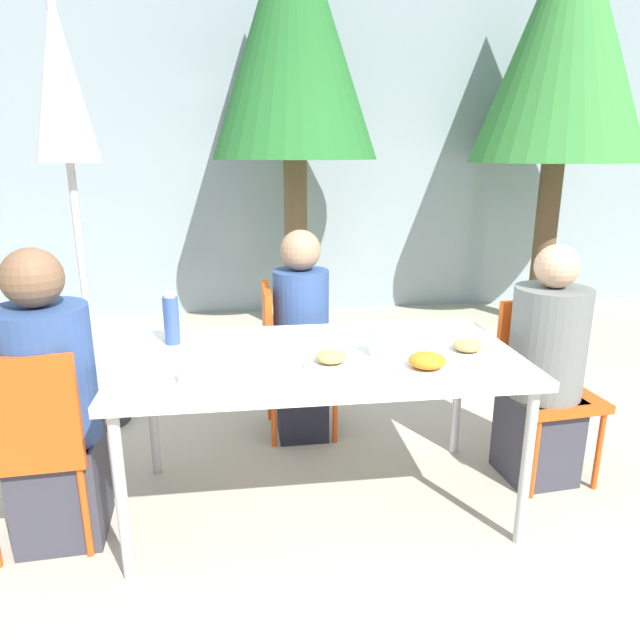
{
  "coord_description": "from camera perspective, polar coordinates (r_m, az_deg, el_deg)",
  "views": [
    {
      "loc": [
        -0.3,
        -2.27,
        1.55
      ],
      "look_at": [
        0.0,
        0.0,
        0.88
      ],
      "focal_mm": 32.0,
      "sensor_mm": 36.0,
      "label": 1
    }
  ],
  "objects": [
    {
      "name": "chair_left",
      "position": [
        2.51,
        -26.65,
        -10.3
      ],
      "size": [
        0.42,
        0.42,
        0.86
      ],
      "rotation": [
        0.0,
        0.0,
        0.06
      ],
      "color": "#E54C14",
      "rests_on": "ground"
    },
    {
      "name": "dining_table",
      "position": [
        2.45,
        -0.0,
        -4.5
      ],
      "size": [
        1.69,
        0.88,
        0.73
      ],
      "color": "white",
      "rests_on": "ground"
    },
    {
      "name": "closed_umbrella",
      "position": [
        3.42,
        -24.25,
        18.55
      ],
      "size": [
        0.36,
        0.36,
        2.34
      ],
      "color": "#333333",
      "rests_on": "ground"
    },
    {
      "name": "building_facade",
      "position": [
        5.82,
        -4.81,
        15.67
      ],
      "size": [
        10.0,
        0.2,
        3.0
      ],
      "color": "#89999E",
      "rests_on": "ground"
    },
    {
      "name": "person_far",
      "position": [
        3.13,
        -1.88,
        -2.07
      ],
      "size": [
        0.3,
        0.3,
        1.18
      ],
      "rotation": [
        0.0,
        0.0,
        -1.55
      ],
      "color": "black",
      "rests_on": "ground"
    },
    {
      "name": "plate_0",
      "position": [
        2.29,
        1.13,
        -4.05
      ],
      "size": [
        0.22,
        0.22,
        0.06
      ],
      "color": "white",
      "rests_on": "dining_table"
    },
    {
      "name": "person_right",
      "position": [
        2.93,
        21.51,
        -5.01
      ],
      "size": [
        0.35,
        0.35,
        1.17
      ],
      "rotation": [
        0.0,
        0.0,
        -3.05
      ],
      "color": "#383842",
      "rests_on": "ground"
    },
    {
      "name": "chair_right",
      "position": [
        3.03,
        21.38,
        -5.16
      ],
      "size": [
        0.43,
        0.43,
        0.86
      ],
      "rotation": [
        0.0,
        0.0,
        -3.05
      ],
      "color": "#E54C14",
      "rests_on": "ground"
    },
    {
      "name": "salad_bowl",
      "position": [
        2.19,
        -12.08,
        -5.32
      ],
      "size": [
        0.15,
        0.15,
        0.05
      ],
      "color": "white",
      "rests_on": "dining_table"
    },
    {
      "name": "ground_plane",
      "position": [
        2.77,
        -0.0,
        -17.84
      ],
      "size": [
        24.0,
        24.0,
        0.0
      ],
      "primitive_type": "plane",
      "color": "#B2A893"
    },
    {
      "name": "tree_behind_left",
      "position": [
        5.05,
        -2.67,
        26.65
      ],
      "size": [
        1.37,
        1.37,
        3.48
      ],
      "color": "brown",
      "rests_on": "ground"
    },
    {
      "name": "chair_far",
      "position": [
        3.2,
        -3.4,
        -2.95
      ],
      "size": [
        0.41,
        0.41,
        0.86
      ],
      "rotation": [
        0.0,
        0.0,
        -1.55
      ],
      "color": "#E54C14",
      "rests_on": "ground"
    },
    {
      "name": "tree_behind_right",
      "position": [
        5.72,
        23.46,
        24.4
      ],
      "size": [
        1.49,
        1.49,
        3.53
      ],
      "color": "brown",
      "rests_on": "ground"
    },
    {
      "name": "plate_1",
      "position": [
        2.5,
        14.51,
        -2.81
      ],
      "size": [
        0.22,
        0.22,
        0.06
      ],
      "color": "white",
      "rests_on": "dining_table"
    },
    {
      "name": "person_left",
      "position": [
        2.54,
        -25.3,
        -8.07
      ],
      "size": [
        0.37,
        0.37,
        1.22
      ],
      "rotation": [
        0.0,
        0.0,
        0.06
      ],
      "color": "#383842",
      "rests_on": "ground"
    },
    {
      "name": "drinking_cup",
      "position": [
        2.41,
        5.93,
        -2.36
      ],
      "size": [
        0.08,
        0.08,
        0.11
      ],
      "color": "silver",
      "rests_on": "dining_table"
    },
    {
      "name": "bottle",
      "position": [
        2.62,
        -14.64,
        0.05
      ],
      "size": [
        0.07,
        0.07,
        0.23
      ],
      "color": "#334C8E",
      "rests_on": "dining_table"
    },
    {
      "name": "plate_2",
      "position": [
        2.28,
        10.65,
        -4.38
      ],
      "size": [
        0.26,
        0.26,
        0.07
      ],
      "color": "white",
      "rests_on": "dining_table"
    }
  ]
}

